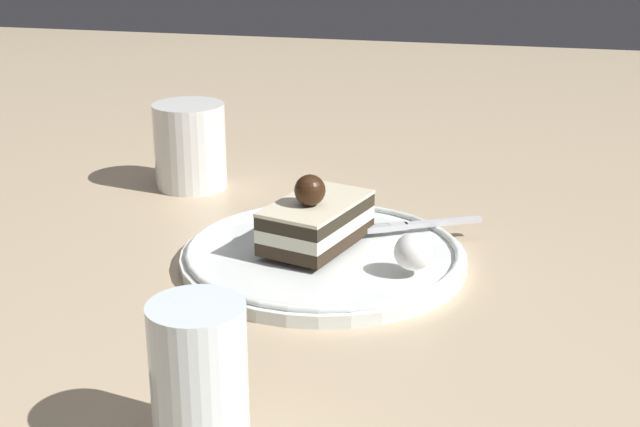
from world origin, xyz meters
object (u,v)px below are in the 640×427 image
(cake_slice, at_px, (316,220))
(drink_glass_far, at_px, (200,388))
(drink_glass_near, at_px, (190,150))
(dessert_plate, at_px, (320,255))
(whipped_cream_dollop, at_px, (413,252))
(fork, at_px, (416,225))

(cake_slice, height_order, drink_glass_far, drink_glass_far)
(cake_slice, distance_m, drink_glass_near, 0.24)
(dessert_plate, xyz_separation_m, drink_glass_far, (-0.28, 0.00, 0.03))
(drink_glass_far, bearing_deg, whipped_cream_dollop, -19.53)
(fork, relative_size, drink_glass_far, 1.20)
(whipped_cream_dollop, distance_m, drink_glass_far, 0.26)
(fork, distance_m, drink_glass_far, 0.35)
(drink_glass_near, bearing_deg, cake_slice, -133.18)
(dessert_plate, height_order, whipped_cream_dollop, whipped_cream_dollop)
(cake_slice, bearing_deg, whipped_cream_dollop, -113.38)
(dessert_plate, bearing_deg, fork, -49.04)
(dessert_plate, distance_m, whipped_cream_dollop, 0.09)
(whipped_cream_dollop, xyz_separation_m, drink_glass_far, (-0.25, 0.09, 0.01))
(fork, height_order, drink_glass_far, drink_glass_far)
(dessert_plate, height_order, drink_glass_near, drink_glass_near)
(drink_glass_far, bearing_deg, dessert_plate, -0.93)
(cake_slice, xyz_separation_m, fork, (0.06, -0.08, -0.02))
(cake_slice, bearing_deg, dessert_plate, -146.24)
(dessert_plate, distance_m, drink_glass_near, 0.26)
(drink_glass_near, xyz_separation_m, drink_glass_far, (-0.45, -0.18, -0.00))
(drink_glass_near, height_order, drink_glass_far, drink_glass_far)
(whipped_cream_dollop, relative_size, drink_glass_far, 0.33)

